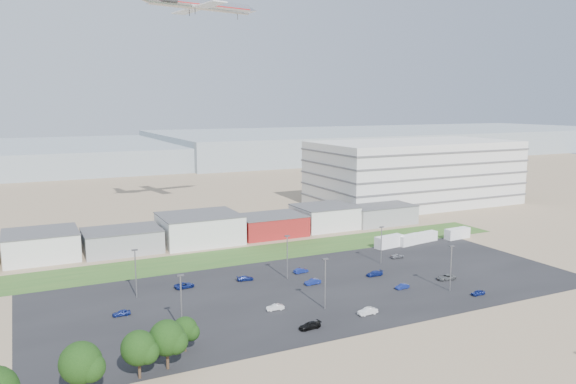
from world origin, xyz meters
TOP-DOWN VIEW (x-y plane):
  - ground at (0.00, 0.00)m, footprint 700.00×700.00m
  - parking_lot at (5.00, 20.00)m, footprint 120.00×50.00m
  - grass_strip at (0.00, 52.00)m, footprint 160.00×16.00m
  - hills_backdrop at (40.00, 315.00)m, footprint 700.00×200.00m
  - building_row at (-17.00, 71.00)m, footprint 170.00×20.00m
  - parking_garage at (90.00, 95.00)m, footprint 80.00×40.00m
  - box_trailer_a at (39.77, 42.14)m, footprint 9.03×3.91m
  - box_trailer_b at (46.60, 41.86)m, footprint 7.98×3.84m
  - box_trailer_c at (53.44, 43.02)m, footprint 7.72×3.32m
  - box_trailer_d at (64.16, 41.72)m, footprint 8.45×3.23m
  - tree_left at (-46.36, -6.42)m, footprint 6.12×6.12m
  - tree_mid at (-38.19, -3.96)m, footprint 5.50×5.50m
  - tree_right at (-33.78, -2.83)m, footprint 5.81×5.81m
  - tree_near at (-29.71, 1.95)m, footprint 4.38×4.38m
  - lightpole_front_l at (-28.12, 9.75)m, footprint 1.23×0.51m
  - lightpole_front_m at (0.07, 8.65)m, footprint 1.20×0.50m
  - lightpole_front_r at (29.45, 6.17)m, footprint 1.17×0.49m
  - lightpole_back_l at (-31.74, 31.43)m, footprint 1.20×0.50m
  - lightpole_back_m at (1.73, 28.91)m, footprint 1.20×0.50m
  - lightpole_back_r at (28.34, 29.87)m, footprint 1.11×0.46m
  - airliner at (2.35, 91.78)m, footprint 46.39×35.57m
  - parked_car_0 at (33.97, 12.41)m, footprint 4.62×2.53m
  - parked_car_1 at (21.04, 11.66)m, footprint 3.37×1.40m
  - parked_car_2 at (32.83, 1.44)m, footprint 3.19×1.31m
  - parked_car_3 at (-7.25, 1.21)m, footprint 4.29×1.99m
  - parked_car_4 at (-8.99, 12.22)m, footprint 3.60×1.62m
  - parked_car_5 at (-36.36, 22.31)m, footprint 3.39×1.43m
  - parked_car_6 at (-7.40, 31.95)m, footprint 3.94×1.98m
  - parked_car_7 at (5.02, 22.80)m, footprint 3.86×1.55m
  - parked_car_8 at (35.01, 31.99)m, footprint 3.64×1.66m
  - parked_car_9 at (-21.18, 32.91)m, footprint 4.58×2.49m
  - parked_car_10 at (-35.89, 2.14)m, footprint 3.87×1.73m
  - parked_car_11 at (6.60, 31.51)m, footprint 3.75×1.71m
  - parked_car_12 at (20.97, 22.00)m, footprint 4.09×1.71m
  - parked_car_13 at (5.88, 2.42)m, footprint 4.01×1.52m

SIDE VIEW (x-z plane):
  - ground at x=0.00m, z-range 0.00..0.00m
  - parking_lot at x=5.00m, z-range 0.00..0.01m
  - grass_strip at x=0.00m, z-range 0.00..0.02m
  - parked_car_2 at x=32.83m, z-range 0.00..1.08m
  - parked_car_1 at x=21.04m, z-range 0.00..1.08m
  - parked_car_6 at x=-7.40m, z-range 0.00..1.10m
  - parked_car_10 at x=-35.89m, z-range 0.00..1.10m
  - parked_car_5 at x=-36.36m, z-range 0.00..1.15m
  - parked_car_4 at x=-8.99m, z-range 0.00..1.15m
  - parked_car_12 at x=20.97m, z-range 0.00..1.18m
  - parked_car_11 at x=6.60m, z-range 0.00..1.19m
  - parked_car_8 at x=35.01m, z-range 0.00..1.21m
  - parked_car_3 at x=-7.25m, z-range 0.00..1.21m
  - parked_car_9 at x=-21.18m, z-range 0.00..1.22m
  - parked_car_0 at x=33.97m, z-range 0.00..1.23m
  - parked_car_7 at x=5.02m, z-range 0.00..1.25m
  - parked_car_13 at x=5.88m, z-range 0.00..1.31m
  - box_trailer_c at x=53.44m, z-range 0.00..2.80m
  - box_trailer_b at x=46.60m, z-range 0.00..2.87m
  - box_trailer_d at x=64.16m, z-range 0.00..3.10m
  - box_trailer_a at x=39.77m, z-range 0.00..3.28m
  - tree_near at x=-29.71m, z-range 0.00..6.58m
  - building_row at x=-17.00m, z-range 0.00..8.00m
  - tree_mid at x=-38.19m, z-range 0.00..8.24m
  - tree_right at x=-33.78m, z-range 0.00..8.71m
  - hills_backdrop at x=40.00m, z-range 0.00..9.00m
  - tree_left at x=-46.36m, z-range 0.00..9.18m
  - lightpole_back_r at x=28.34m, z-range 0.00..9.46m
  - lightpole_front_r at x=29.45m, z-range 0.00..9.95m
  - lightpole_front_m at x=0.07m, z-range 0.00..10.16m
  - lightpole_back_m at x=1.73m, z-range 0.00..10.17m
  - lightpole_back_l at x=-31.74m, z-range 0.00..10.19m
  - lightpole_front_l at x=-28.12m, z-range 0.00..10.45m
  - parking_garage at x=90.00m, z-range 0.00..25.00m
  - airliner at x=2.35m, z-range 63.79..76.21m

